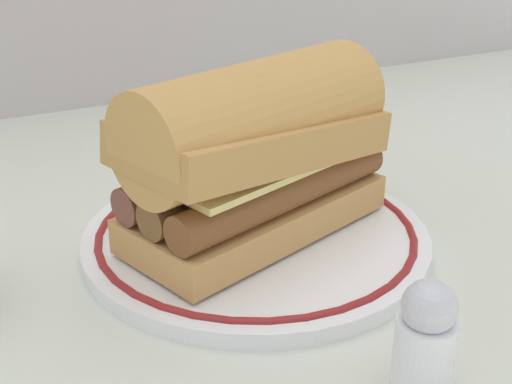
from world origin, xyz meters
TOP-DOWN VIEW (x-y plane):
  - ground_plane at (0.00, 0.00)m, footprint 1.50×1.50m
  - plate at (0.02, -0.01)m, footprint 0.26×0.26m
  - sausage_sandwich at (0.02, -0.01)m, footprint 0.22×0.15m
  - salt_shaker at (0.02, -0.20)m, footprint 0.03×0.03m

SIDE VIEW (x-z plane):
  - ground_plane at x=0.00m, z-range 0.00..0.00m
  - plate at x=0.02m, z-range 0.00..0.02m
  - salt_shaker at x=0.02m, z-range 0.00..0.07m
  - sausage_sandwich at x=0.02m, z-range 0.02..0.14m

